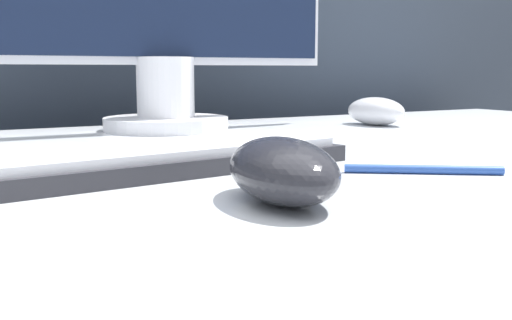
{
  "coord_description": "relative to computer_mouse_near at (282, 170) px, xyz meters",
  "views": [
    {
      "loc": [
        -0.23,
        -0.5,
        0.86
      ],
      "look_at": [
        -0.01,
        -0.11,
        0.79
      ],
      "focal_mm": 42.0,
      "sensor_mm": 36.0,
      "label": 1
    }
  ],
  "objects": [
    {
      "name": "computer_mouse_far",
      "position": [
        0.45,
        0.43,
        0.0
      ],
      "size": [
        0.08,
        0.12,
        0.05
      ],
      "rotation": [
        0.0,
        0.0,
        0.08
      ],
      "color": "silver",
      "rests_on": "desk"
    },
    {
      "name": "partition_panel",
      "position": [
        0.01,
        0.78,
        -0.15
      ],
      "size": [
        5.0,
        0.03,
        1.28
      ],
      "color": "#333D4C",
      "rests_on": "ground_plane"
    },
    {
      "name": "pen",
      "position": [
        0.17,
        0.04,
        -0.02
      ],
      "size": [
        0.12,
        0.09,
        0.01
      ],
      "rotation": [
        0.0,
        0.0,
        -0.61
      ],
      "color": "#284C9E",
      "rests_on": "desk"
    },
    {
      "name": "keyboard",
      "position": [
        -0.04,
        0.16,
        -0.01
      ],
      "size": [
        0.41,
        0.16,
        0.02
      ],
      "rotation": [
        0.0,
        0.0,
        0.13
      ],
      "color": "#28282D",
      "rests_on": "desk"
    },
    {
      "name": "computer_mouse_near",
      "position": [
        0.0,
        0.0,
        0.0
      ],
      "size": [
        0.09,
        0.14,
        0.05
      ],
      "rotation": [
        0.0,
        0.0,
        -0.18
      ],
      "color": "#232328",
      "rests_on": "desk"
    }
  ]
}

